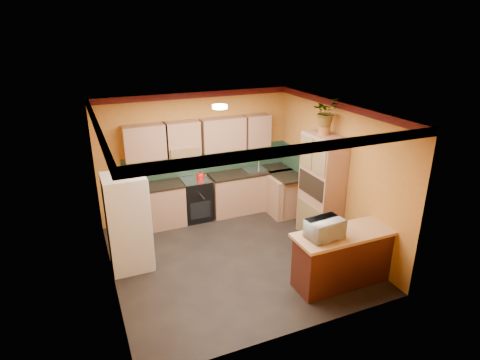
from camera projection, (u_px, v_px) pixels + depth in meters
name	position (u px, v px, depth m)	size (l,w,h in m)	color
room_shell	(228.00, 143.00, 6.83)	(4.24, 4.24, 2.72)	black
base_cabinets_back	(223.00, 195.00, 8.90)	(3.65, 0.60, 0.88)	tan
countertop_back	(223.00, 176.00, 8.73)	(3.65, 0.62, 0.04)	black
stove	(196.00, 199.00, 8.66)	(0.58, 0.58, 0.91)	black
kettle	(200.00, 176.00, 8.46)	(0.17, 0.17, 0.18)	red
sink	(255.00, 170.00, 9.00)	(0.48, 0.40, 0.03)	silver
base_cabinets_right	(288.00, 196.00, 8.89)	(0.60, 0.80, 0.88)	tan
countertop_right	(289.00, 176.00, 8.72)	(0.62, 0.80, 0.04)	black
fridge	(128.00, 222.00, 6.78)	(0.68, 0.66, 1.70)	silver
pantry	(321.00, 188.00, 7.69)	(0.48, 0.90, 2.10)	tan
fern_pot	(324.00, 130.00, 7.32)	(0.22, 0.22, 0.16)	#945423
fern	(326.00, 112.00, 7.20)	(0.47, 0.40, 0.52)	tan
breakfast_bar	(348.00, 258.00, 6.51)	(1.80, 0.55, 0.88)	#552013
bar_top	(351.00, 233.00, 6.34)	(1.90, 0.65, 0.05)	tan
microwave	(325.00, 229.00, 6.09)	(0.55, 0.37, 0.30)	silver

